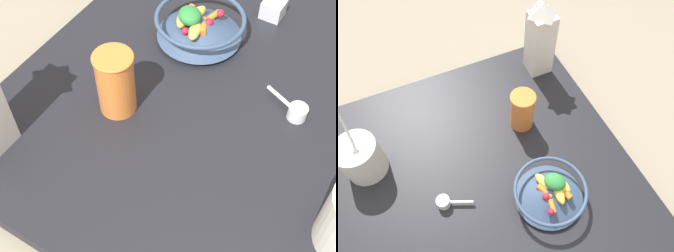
# 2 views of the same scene
# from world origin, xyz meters

# --- Properties ---
(ground_plane) EXTENTS (6.00, 6.00, 0.00)m
(ground_plane) POSITION_xyz_m (0.00, 0.00, 0.00)
(ground_plane) COLOR gray
(countertop) EXTENTS (1.06, 1.06, 0.04)m
(countertop) POSITION_xyz_m (0.00, 0.00, 0.02)
(countertop) COLOR black
(countertop) RESTS_ON ground_plane
(fruit_bowl) EXTENTS (0.20, 0.20, 0.08)m
(fruit_bowl) POSITION_xyz_m (-0.25, 0.03, 0.07)
(fruit_bowl) COLOR #384C6B
(fruit_bowl) RESTS_ON countertop
(milk_carton) EXTENTS (0.08, 0.08, 0.27)m
(milk_carton) POSITION_xyz_m (-0.44, -0.42, 0.17)
(milk_carton) COLOR silver
(milk_carton) RESTS_ON countertop
(yogurt_tub) EXTENTS (0.12, 0.15, 0.25)m
(yogurt_tub) POSITION_xyz_m (0.19, -0.27, 0.10)
(yogurt_tub) COLOR silver
(yogurt_tub) RESTS_ON countertop
(drinking_cup) EXTENTS (0.08, 0.08, 0.14)m
(drinking_cup) POSITION_xyz_m (-0.29, -0.22, 0.11)
(drinking_cup) COLOR orange
(drinking_cup) RESTS_ON countertop
(measuring_scoop) EXTENTS (0.10, 0.05, 0.03)m
(measuring_scoop) POSITION_xyz_m (0.02, -0.07, 0.05)
(measuring_scoop) COLOR white
(measuring_scoop) RESTS_ON countertop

